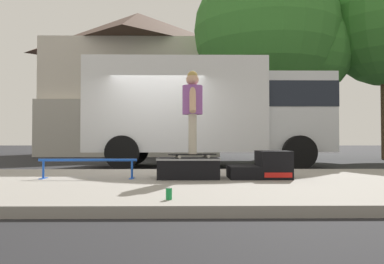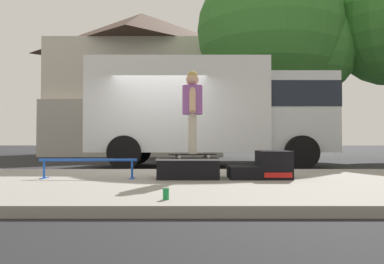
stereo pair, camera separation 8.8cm
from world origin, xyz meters
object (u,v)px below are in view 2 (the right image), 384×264
(skateboard, at_px, (191,155))
(street_tree_main, at_px, (277,35))
(kicker_ramp, at_px, (263,167))
(grind_rail, at_px, (87,163))
(box_truck, at_px, (210,109))
(skater_kid, at_px, (191,105))
(skate_box, at_px, (187,167))
(soda_can, at_px, (165,194))

(skateboard, xyz_separation_m, street_tree_main, (3.70, 10.05, 4.80))
(kicker_ramp, distance_m, grind_rail, 2.95)
(skateboard, xyz_separation_m, box_truck, (0.57, 4.94, 1.18))
(box_truck, bearing_deg, skateboard, -96.59)
(skater_kid, bearing_deg, box_truck, 83.41)
(skate_box, xyz_separation_m, box_truck, (0.64, 4.89, 1.40))
(street_tree_main, bearing_deg, grind_rail, -118.43)
(skater_kid, height_order, street_tree_main, street_tree_main)
(kicker_ramp, distance_m, skateboard, 1.22)
(skate_box, bearing_deg, street_tree_main, 69.37)
(soda_can, bearing_deg, skater_kid, 83.12)
(skate_box, height_order, grind_rail, skate_box)
(skateboard, bearing_deg, kicker_ramp, 2.37)
(skater_kid, bearing_deg, kicker_ramp, 2.37)
(grind_rail, xyz_separation_m, skateboard, (1.74, -0.01, 0.14))
(skate_box, bearing_deg, grind_rail, -178.48)
(kicker_ramp, height_order, street_tree_main, street_tree_main)
(grind_rail, relative_size, street_tree_main, 0.19)
(kicker_ramp, relative_size, street_tree_main, 0.12)
(skate_box, distance_m, soda_can, 2.42)
(skater_kid, bearing_deg, skateboard, -75.96)
(skateboard, xyz_separation_m, soda_can, (-0.28, -2.35, -0.33))
(skater_kid, distance_m, box_truck, 4.98)
(skateboard, distance_m, soda_can, 2.39)
(soda_can, bearing_deg, box_truck, 83.32)
(soda_can, xyz_separation_m, box_truck, (0.85, 7.29, 1.52))
(box_truck, height_order, street_tree_main, street_tree_main)
(skate_box, bearing_deg, box_truck, 82.55)
(kicker_ramp, height_order, box_truck, box_truck)
(grind_rail, xyz_separation_m, soda_can, (1.46, -2.36, -0.19))
(box_truck, distance_m, street_tree_main, 7.00)
(kicker_ramp, relative_size, box_truck, 0.15)
(grind_rail, distance_m, box_truck, 5.61)
(soda_can, bearing_deg, skate_box, 84.87)
(grind_rail, distance_m, skater_kid, 2.00)
(kicker_ramp, xyz_separation_m, skateboard, (-1.20, -0.05, 0.21))
(street_tree_main, bearing_deg, skater_kid, -110.19)
(soda_can, bearing_deg, skateboard, 83.12)
(grind_rail, bearing_deg, street_tree_main, 61.57)
(soda_can, distance_m, box_truck, 7.50)
(skateboard, distance_m, street_tree_main, 11.74)
(grind_rail, relative_size, skateboard, 2.02)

